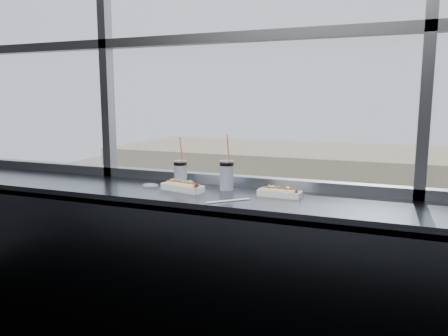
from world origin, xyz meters
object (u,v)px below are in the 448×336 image
at_px(car_far_b, 396,295).
at_px(pedestrian_b, 346,259).
at_px(car_far_a, 207,264).
at_px(hotdog_tray_left, 182,187).
at_px(loose_straw, 228,201).
at_px(car_near_a, 114,312).
at_px(tree_center, 385,235).
at_px(wrapper, 150,185).
at_px(soda_cup_left, 180,172).
at_px(hotdog_tray_right, 279,192).
at_px(car_near_b, 187,327).
at_px(tree_left, 242,217).
at_px(soda_cup_right, 227,174).
at_px(pedestrian_a, 298,252).

relative_size(car_far_b, pedestrian_b, 2.82).
bearing_deg(car_far_a, hotdog_tray_left, -151.21).
bearing_deg(loose_straw, car_near_a, 84.41).
distance_m(hotdog_tray_left, tree_center, 29.60).
bearing_deg(wrapper, tree_center, 88.10).
bearing_deg(soda_cup_left, pedestrian_b, 93.61).
bearing_deg(hotdog_tray_right, car_near_b, 120.27).
relative_size(loose_straw, car_near_a, 0.04).
relative_size(car_near_a, tree_left, 1.10).
height_order(soda_cup_left, soda_cup_right, soda_cup_right).
bearing_deg(soda_cup_left, soda_cup_right, 6.65).
xyz_separation_m(car_far_a, pedestrian_b, (8.85, 4.87, -0.09)).
height_order(soda_cup_left, tree_left, soda_cup_left).
height_order(loose_straw, tree_left, loose_straw).
distance_m(hotdog_tray_left, car_near_a, 23.49).
relative_size(car_far_a, tree_left, 1.22).
distance_m(hotdog_tray_left, car_far_b, 26.75).
relative_size(soda_cup_left, wrapper, 3.08).
xyz_separation_m(pedestrian_b, tree_center, (2.60, -0.87, 2.36)).
bearing_deg(pedestrian_b, soda_cup_right, -175.82).
xyz_separation_m(wrapper, tree_left, (-9.38, 28.27, -8.43)).
xyz_separation_m(pedestrian_b, tree_left, (-7.71, -0.87, 2.60)).
bearing_deg(car_near_b, car_near_a, 82.49).
distance_m(hotdog_tray_right, car_near_a, 23.76).
xyz_separation_m(hotdog_tray_right, soda_cup_left, (-0.63, 0.03, 0.07)).
bearing_deg(tree_left, soda_cup_left, -71.29).
distance_m(wrapper, car_near_b, 21.26).
bearing_deg(car_far_b, car_far_a, 90.82).
bearing_deg(car_near_a, hotdog_tray_right, -146.41).
distance_m(hotdog_tray_right, tree_center, 29.53).
height_order(pedestrian_b, tree_center, tree_center).
bearing_deg(car_near_b, hotdog_tray_right, -158.74).
bearing_deg(soda_cup_right, hotdog_tray_left, -148.98).
xyz_separation_m(hotdog_tray_right, tree_left, (-10.18, 28.23, -8.45)).
distance_m(loose_straw, pedestrian_a, 31.63).
height_order(car_near_b, tree_center, tree_center).
bearing_deg(soda_cup_right, car_far_a, 114.43).
bearing_deg(wrapper, car_far_b, 85.74).
height_order(loose_straw, wrapper, wrapper).
height_order(car_far_a, car_far_b, car_far_a).
xyz_separation_m(soda_cup_left, car_near_a, (-12.74, 16.19, -11.14)).
bearing_deg(pedestrian_b, loose_straw, -175.62).
height_order(hotdog_tray_left, soda_cup_left, soda_cup_left).
bearing_deg(car_near_b, tree_center, -44.51).
bearing_deg(hotdog_tray_left, tree_left, 122.11).
height_order(hotdog_tray_right, tree_center, hotdog_tray_right).
distance_m(car_near_b, tree_center, 15.21).
bearing_deg(tree_center, soda_cup_right, -90.97).
height_order(car_near_a, pedestrian_b, pedestrian_b).
bearing_deg(hotdog_tray_right, car_near_a, 130.98).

